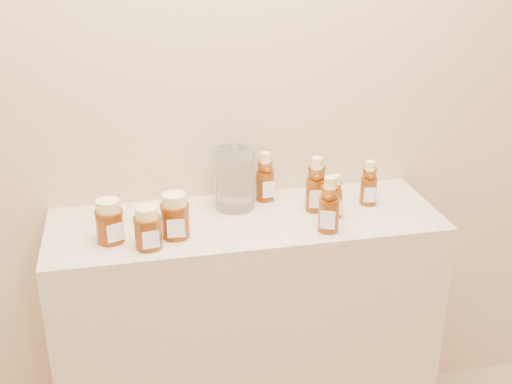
{
  "coord_description": "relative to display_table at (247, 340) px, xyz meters",
  "views": [
    {
      "loc": [
        -0.34,
        -0.18,
        1.76
      ],
      "look_at": [
        0.02,
        1.52,
        1.0
      ],
      "focal_mm": 45.0,
      "sensor_mm": 36.0,
      "label": 1
    }
  ],
  "objects": [
    {
      "name": "wall_back",
      "position": [
        0.0,
        0.2,
        0.9
      ],
      "size": [
        3.5,
        0.02,
        2.7
      ],
      "primitive_type": "cube",
      "color": "tan",
      "rests_on": "ground"
    },
    {
      "name": "bear_bottle_back_mid",
      "position": [
        0.23,
        0.02,
        0.55
      ],
      "size": [
        0.08,
        0.08,
        0.2
      ],
      "primitive_type": null,
      "rotation": [
        0.0,
        0.0,
        -0.19
      ],
      "color": "#5D2407",
      "rests_on": "display_table"
    },
    {
      "name": "bear_bottle_front_left",
      "position": [
        0.22,
        -0.13,
        0.55
      ],
      "size": [
        0.09,
        0.09,
        0.19
      ],
      "primitive_type": null,
      "rotation": [
        0.0,
        0.0,
        -0.42
      ],
      "color": "#5D2407",
      "rests_on": "display_table"
    },
    {
      "name": "honey_jar_back",
      "position": [
        -0.22,
        -0.07,
        0.52
      ],
      "size": [
        0.09,
        0.09,
        0.13
      ],
      "primitive_type": null,
      "rotation": [
        0.0,
        0.0,
        -0.06
      ],
      "color": "#5D2407",
      "rests_on": "display_table"
    },
    {
      "name": "honey_jar_left",
      "position": [
        -0.41,
        -0.06,
        0.51
      ],
      "size": [
        0.1,
        0.1,
        0.13
      ],
      "primitive_type": null,
      "rotation": [
        0.0,
        0.0,
        0.37
      ],
      "color": "#5D2407",
      "rests_on": "display_table"
    },
    {
      "name": "honey_jar_front",
      "position": [
        -0.3,
        -0.12,
        0.51
      ],
      "size": [
        0.09,
        0.09,
        0.12
      ],
      "primitive_type": null,
      "rotation": [
        0.0,
        0.0,
        0.14
      ],
      "color": "#5D2407",
      "rests_on": "display_table"
    },
    {
      "name": "bear_bottle_front_right",
      "position": [
        0.27,
        -0.04,
        0.53
      ],
      "size": [
        0.06,
        0.06,
        0.15
      ],
      "primitive_type": null,
      "rotation": [
        0.0,
        0.0,
        0.15
      ],
      "color": "#5D2407",
      "rests_on": "display_table"
    },
    {
      "name": "bear_bottle_back_left",
      "position": [
        0.09,
        0.13,
        0.54
      ],
      "size": [
        0.07,
        0.07,
        0.18
      ],
      "primitive_type": null,
      "rotation": [
        0.0,
        0.0,
        0.18
      ],
      "color": "#5D2407",
      "rests_on": "display_table"
    },
    {
      "name": "bear_bottle_back_right",
      "position": [
        0.4,
        0.03,
        0.53
      ],
      "size": [
        0.07,
        0.07,
        0.17
      ],
      "primitive_type": null,
      "rotation": [
        0.0,
        0.0,
        -0.19
      ],
      "color": "#5D2407",
      "rests_on": "display_table"
    },
    {
      "name": "glass_canister",
      "position": [
        -0.02,
        0.09,
        0.55
      ],
      "size": [
        0.16,
        0.16,
        0.21
      ],
      "primitive_type": null,
      "rotation": [
        0.0,
        0.0,
        -0.2
      ],
      "color": "white",
      "rests_on": "display_table"
    },
    {
      "name": "display_table",
      "position": [
        0.0,
        0.0,
        0.0
      ],
      "size": [
        1.2,
        0.4,
        0.9
      ],
      "primitive_type": "cube",
      "color": "#BEAA8B",
      "rests_on": "ground"
    }
  ]
}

